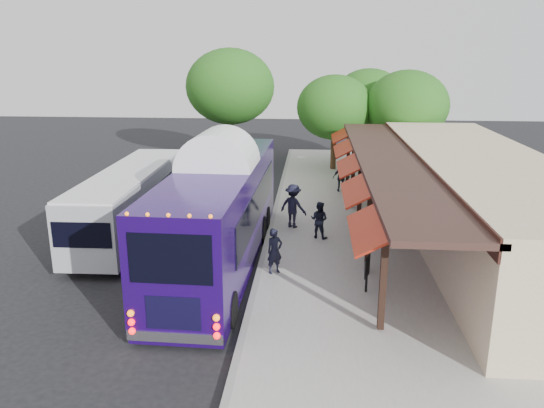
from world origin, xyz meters
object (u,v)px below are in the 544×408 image
(coach_bus, at_px, (220,208))
(ped_c, at_px, (341,177))
(ped_a, at_px, (275,251))
(city_bus, at_px, (131,199))
(ped_b, at_px, (319,220))
(ped_d, at_px, (293,206))
(sign_board, at_px, (367,269))

(coach_bus, xyz_separation_m, ped_c, (4.85, 10.32, -1.17))
(ped_a, bearing_deg, city_bus, 113.15)
(coach_bus, height_order, ped_a, coach_bus)
(ped_a, distance_m, ped_b, 4.04)
(ped_b, bearing_deg, ped_a, 90.72)
(city_bus, relative_size, ped_a, 6.46)
(coach_bus, height_order, city_bus, coach_bus)
(ped_b, height_order, ped_d, ped_d)
(coach_bus, bearing_deg, ped_c, 66.34)
(coach_bus, xyz_separation_m, ped_a, (2.05, -1.08, -1.16))
(coach_bus, height_order, ped_c, coach_bus)
(coach_bus, bearing_deg, ped_a, -26.19)
(ped_c, xyz_separation_m, ped_d, (-2.37, -6.37, 0.17))
(coach_bus, xyz_separation_m, city_bus, (-4.37, 3.06, -0.59))
(sign_board, bearing_deg, ped_b, 125.22)
(coach_bus, bearing_deg, city_bus, 146.54)
(ped_b, xyz_separation_m, ped_c, (1.25, 7.66, 0.02))
(coach_bus, relative_size, ped_b, 8.05)
(city_bus, bearing_deg, ped_c, 37.07)
(coach_bus, distance_m, ped_a, 2.59)
(ped_d, relative_size, sign_board, 1.65)
(ped_b, distance_m, ped_c, 7.76)
(ped_b, bearing_deg, ped_d, -25.84)
(ped_a, bearing_deg, ped_b, 33.44)
(coach_bus, distance_m, ped_c, 11.46)
(ped_c, xyz_separation_m, sign_board, (0.21, -12.69, -0.01))
(coach_bus, relative_size, city_bus, 1.20)
(coach_bus, distance_m, ped_b, 4.63)
(city_bus, relative_size, ped_d, 5.38)
(coach_bus, bearing_deg, sign_board, -23.62)
(city_bus, bearing_deg, ped_b, -4.01)
(city_bus, bearing_deg, ped_a, -33.92)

